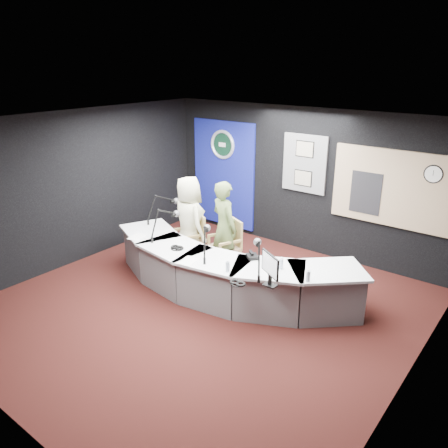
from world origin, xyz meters
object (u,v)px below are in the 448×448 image
Objects in this scene: broadcast_desk at (222,272)px; armchair_left at (190,238)px; person_man at (189,222)px; person_woman at (224,227)px; armchair_right at (224,248)px.

armchair_left reaches higher than broadcast_desk.
armchair_left is at bearing -0.00° from person_man.
person_man is (0.00, 0.00, 0.33)m from armchair_left.
broadcast_desk is 1.28m from armchair_left.
broadcast_desk is at bearing 144.45° from person_woman.
broadcast_desk is 4.39× the size of armchair_left.
person_woman is at bearing 125.04° from broadcast_desk.
armchair_right reaches higher than broadcast_desk.
armchair_right is at bearing 125.04° from broadcast_desk.
broadcast_desk is 0.84m from armchair_right.
armchair_left is 0.61× the size of person_man.
person_woman is (-0.48, 0.68, 0.46)m from broadcast_desk.
person_man is 0.70m from person_woman.
person_man is (-0.68, -0.17, 0.40)m from armchair_right.
armchair_right is at bearing 45.49° from armchair_left.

